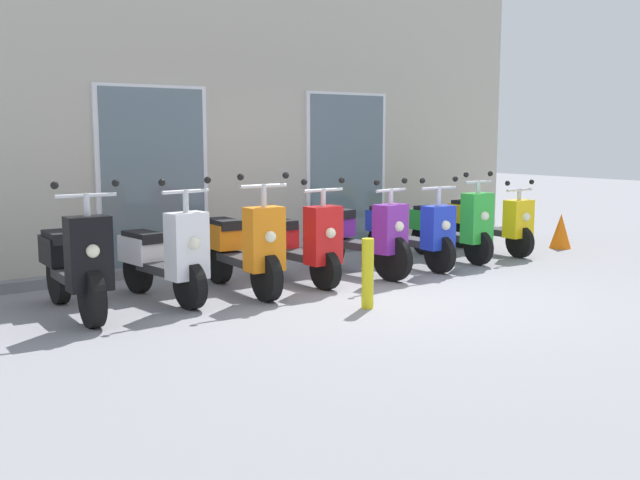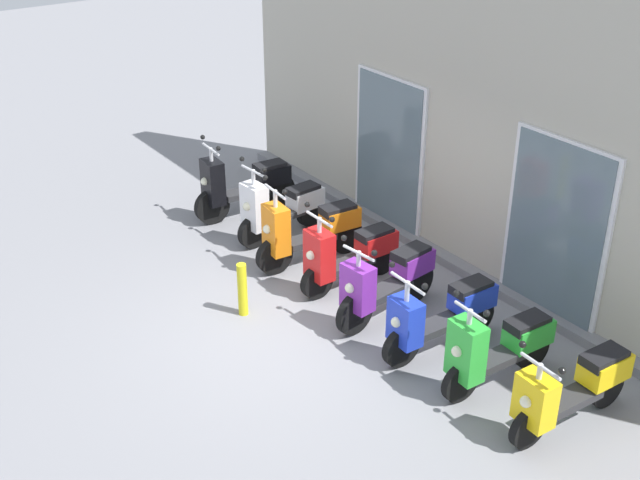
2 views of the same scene
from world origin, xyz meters
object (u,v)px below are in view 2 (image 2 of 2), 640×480
(scooter_black, at_px, (243,185))
(scooter_blue, at_px, (441,315))
(scooter_orange, at_px, (308,231))
(scooter_red, at_px, (348,254))
(scooter_white, at_px, (280,208))
(scooter_purple, at_px, (386,281))
(scooter_green, at_px, (497,347))
(curb_bollard, at_px, (242,289))
(scooter_yellow, at_px, (572,388))

(scooter_black, relative_size, scooter_blue, 1.04)
(scooter_orange, bearing_deg, scooter_blue, 1.02)
(scooter_red, bearing_deg, scooter_blue, -0.60)
(scooter_black, bearing_deg, scooter_red, -0.05)
(scooter_white, height_order, scooter_orange, scooter_orange)
(scooter_black, xyz_separation_m, scooter_orange, (1.82, -0.07, -0.00))
(scooter_red, bearing_deg, scooter_purple, -4.84)
(scooter_red, bearing_deg, scooter_green, 0.20)
(scooter_red, bearing_deg, scooter_white, 178.17)
(scooter_black, relative_size, scooter_orange, 1.02)
(scooter_black, height_order, scooter_red, scooter_black)
(scooter_red, xyz_separation_m, curb_bollard, (-0.22, -1.46, -0.12))
(scooter_black, bearing_deg, scooter_white, 3.09)
(scooter_white, bearing_deg, scooter_green, -0.60)
(scooter_orange, relative_size, scooter_red, 1.10)
(scooter_yellow, bearing_deg, scooter_orange, -177.52)
(scooter_yellow, relative_size, curb_bollard, 2.26)
(scooter_red, height_order, scooter_yellow, scooter_red)
(scooter_green, distance_m, curb_bollard, 3.16)
(scooter_red, distance_m, scooter_green, 2.58)
(scooter_orange, xyz_separation_m, scooter_red, (0.80, 0.06, -0.02))
(scooter_orange, bearing_deg, curb_bollard, -67.21)
(scooter_orange, xyz_separation_m, scooter_yellow, (4.28, 0.19, -0.03))
(scooter_orange, height_order, scooter_green, scooter_orange)
(scooter_red, bearing_deg, curb_bollard, -98.41)
(scooter_white, relative_size, scooter_yellow, 0.97)
(scooter_orange, distance_m, scooter_purple, 1.65)
(scooter_red, distance_m, scooter_blue, 1.75)
(scooter_purple, bearing_deg, scooter_white, 177.15)
(scooter_blue, bearing_deg, scooter_purple, -176.56)
(scooter_orange, relative_size, scooter_blue, 1.02)
(scooter_black, xyz_separation_m, scooter_blue, (4.37, -0.02, -0.02))
(scooter_white, xyz_separation_m, scooter_green, (4.25, -0.04, 0.01))
(scooter_green, bearing_deg, scooter_red, -179.80)
(scooter_red, xyz_separation_m, scooter_blue, (1.75, -0.02, 0.00))
(scooter_black, bearing_deg, scooter_yellow, 1.12)
(scooter_blue, relative_size, scooter_green, 1.07)
(scooter_white, distance_m, scooter_green, 4.25)
(scooter_purple, bearing_deg, scooter_green, 2.69)
(scooter_green, bearing_deg, curb_bollard, -152.28)
(scooter_blue, distance_m, curb_bollard, 2.44)
(scooter_purple, bearing_deg, scooter_black, 178.77)
(scooter_black, bearing_deg, scooter_purple, -1.23)
(scooter_white, height_order, scooter_red, scooter_white)
(scooter_red, relative_size, curb_bollard, 2.15)
(scooter_white, height_order, scooter_blue, scooter_white)
(scooter_purple, xyz_separation_m, scooter_green, (1.73, 0.08, -0.01))
(scooter_yellow, bearing_deg, scooter_black, -178.88)
(scooter_orange, height_order, scooter_purple, scooter_orange)
(scooter_black, height_order, scooter_yellow, scooter_black)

